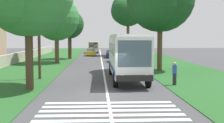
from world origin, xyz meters
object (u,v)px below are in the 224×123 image
Objects in this scene: trailing_car_2 at (91,52)px; trailing_car_1 at (111,54)px; trailing_car_0 at (116,57)px; roadside_tree_right_2 at (127,10)px; trailing_minibus_0 at (94,46)px; pedestrian at (175,73)px; roadside_tree_left_0 at (69,25)px; roadside_tree_left_1 at (55,20)px; coach_bus at (127,54)px; utility_pole at (39,35)px.

trailing_car_1 is at bearing -148.00° from trailing_car_2.
roadside_tree_right_2 is (15.71, -2.94, 7.92)m from trailing_car_0.
trailing_minibus_0 is at bearing 33.95° from roadside_tree_right_2.
pedestrian is (-47.16, -6.50, -0.64)m from trailing_minibus_0.
pedestrian is (-27.67, -10.17, -4.48)m from roadside_tree_left_0.
trailing_car_2 is at bearing -20.59° from roadside_tree_left_0.
roadside_tree_left_0 is 7.66m from roadside_tree_left_1.
coach_bus is 19.05m from roadside_tree_left_1.
trailing_car_0 and trailing_car_1 have the same top height.
trailing_minibus_0 is at bearing 7.85° from pedestrian.
roadside_tree_right_2 reaches higher than pedestrian.
roadside_tree_left_1 is (-10.63, 7.99, 5.19)m from trailing_car_1.
trailing_car_0 and trailing_car_2 have the same top height.
pedestrian reaches higher than trailing_car_2.
trailing_car_0 is at bearing -78.69° from roadside_tree_left_1.
roadside_tree_right_2 is at bearing -81.84° from trailing_car_2.
pedestrian is at bearing -159.82° from roadside_tree_left_0.
roadside_tree_left_1 is 23.56m from pedestrian.
roadside_tree_left_0 is 0.86× the size of roadside_tree_left_1.
trailing_car_2 is at bearing -15.00° from roadside_tree_left_1.
trailing_car_1 is at bearing 6.05° from pedestrian.
utility_pole is (-16.38, -0.85, -2.13)m from roadside_tree_left_1.
utility_pole is at bearing -177.03° from roadside_tree_left_1.
coach_bus is at bearing -179.88° from trailing_car_1.
roadside_tree_left_1 is (-7.57, 1.08, 0.47)m from roadside_tree_left_0.
roadside_tree_left_1 is 20.89m from roadside_tree_right_2.
trailing_car_0 is 1.00× the size of trailing_car_2.
roadside_tree_left_0 is (-19.49, 3.67, 3.84)m from trailing_minibus_0.
trailing_car_1 is 30.90m from pedestrian.
trailing_car_0 is 0.48× the size of roadside_tree_left_1.
pedestrian is at bearing -169.36° from trailing_car_2.
trailing_car_0 is at bearing 169.39° from roadside_tree_right_2.
trailing_minibus_0 is (16.43, 3.24, 0.88)m from trailing_car_1.
coach_bus reaches higher than pedestrian.
trailing_car_1 is 0.61× the size of utility_pole.
roadside_tree_left_1 is at bearing 171.90° from roadside_tree_left_0.
roadside_tree_left_1 is at bearing 25.53° from coach_bus.
utility_pole is (-23.95, 0.23, -1.66)m from roadside_tree_left_0.
roadside_tree_left_1 reaches higher than trailing_car_0.
coach_bus is at bearing 174.64° from roadside_tree_right_2.
roadside_tree_left_0 is (-3.06, 6.92, 4.72)m from trailing_car_1.
roadside_tree_right_2 reaches higher than trailing_minibus_0.
trailing_car_2 is 2.54× the size of pedestrian.
utility_pole reaches higher than pedestrian.
trailing_car_0 is at bearing -165.05° from trailing_car_2.
roadside_tree_left_0 is at bearing 20.18° from pedestrian.
trailing_minibus_0 is at bearing -5.13° from utility_pole.
roadside_tree_left_1 is 1.28× the size of utility_pole.
trailing_car_1 is 8.92m from roadside_tree_left_0.
trailing_minibus_0 is 0.50× the size of roadside_tree_right_2.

